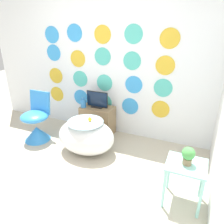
{
  "coord_description": "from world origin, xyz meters",
  "views": [
    {
      "loc": [
        1.59,
        -1.66,
        1.94
      ],
      "look_at": [
        0.53,
        0.81,
        0.78
      ],
      "focal_mm": 35.0,
      "sensor_mm": 36.0,
      "label": 1
    }
  ],
  "objects_px": {
    "bathtub": "(86,136)",
    "vase": "(83,103)",
    "chair": "(36,125)",
    "potted_plant_left": "(188,155)",
    "tv": "(97,100)"
  },
  "relations": [
    {
      "from": "bathtub",
      "to": "potted_plant_left",
      "type": "distance_m",
      "value": 1.62
    },
    {
      "from": "chair",
      "to": "potted_plant_left",
      "type": "height_order",
      "value": "chair"
    },
    {
      "from": "potted_plant_left",
      "to": "vase",
      "type": "bearing_deg",
      "value": 151.55
    },
    {
      "from": "tv",
      "to": "potted_plant_left",
      "type": "xyz_separation_m",
      "value": [
        1.61,
        -1.09,
        -0.0
      ]
    },
    {
      "from": "vase",
      "to": "bathtub",
      "type": "bearing_deg",
      "value": -57.28
    },
    {
      "from": "chair",
      "to": "tv",
      "type": "xyz_separation_m",
      "value": [
        0.86,
        0.61,
        0.36
      ]
    },
    {
      "from": "bathtub",
      "to": "potted_plant_left",
      "type": "bearing_deg",
      "value": -17.76
    },
    {
      "from": "bathtub",
      "to": "vase",
      "type": "bearing_deg",
      "value": 122.72
    },
    {
      "from": "bathtub",
      "to": "vase",
      "type": "distance_m",
      "value": 0.69
    },
    {
      "from": "chair",
      "to": "tv",
      "type": "relative_size",
      "value": 2.11
    },
    {
      "from": "potted_plant_left",
      "to": "bathtub",
      "type": "bearing_deg",
      "value": 162.24
    },
    {
      "from": "bathtub",
      "to": "chair",
      "type": "bearing_deg",
      "value": -179.65
    },
    {
      "from": "potted_plant_left",
      "to": "tv",
      "type": "bearing_deg",
      "value": 145.97
    },
    {
      "from": "tv",
      "to": "chair",
      "type": "bearing_deg",
      "value": -144.58
    },
    {
      "from": "tv",
      "to": "potted_plant_left",
      "type": "height_order",
      "value": "tv"
    }
  ]
}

